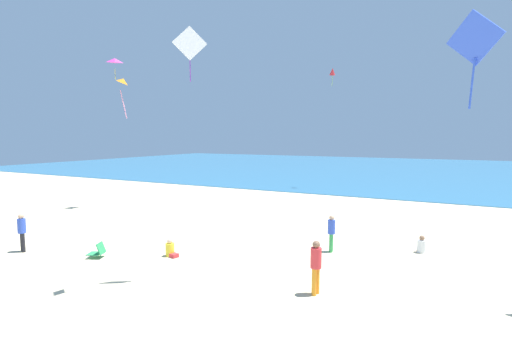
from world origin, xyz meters
The scene contains 13 objects.
ground_plane centered at (0.00, 10.00, 0.00)m, with size 120.00×120.00×0.00m, color beige.
ocean_water centered at (0.00, 55.35, 0.03)m, with size 120.00×60.00×0.05m, color teal.
beach_chair_mid_beach centered at (-5.39, 4.52, 0.28)m, with size 0.80×0.75×0.63m.
person_0 centered at (3.78, 5.10, 1.00)m, with size 0.40×0.40×1.74m.
person_2 centered at (6.34, 11.50, 0.28)m, with size 0.40×0.63×0.75m.
person_5 centered at (2.87, 9.77, 0.93)m, with size 0.36×0.36×1.61m.
person_6 centered at (-2.86, 6.05, 0.28)m, with size 0.66×0.45×0.76m.
person_7 centered at (-8.96, 3.60, 0.96)m, with size 0.42×0.42×1.66m.
kite_red centered at (-3.33, 29.99, 10.97)m, with size 0.77×0.87×1.71m.
kite_magenta centered at (-13.46, 13.29, 10.08)m, with size 0.98×1.00×1.43m.
kite_blue centered at (7.71, 0.71, 6.44)m, with size 0.79×0.33×1.48m.
kite_orange centered at (-1.69, 2.69, 6.64)m, with size 0.46×0.50×1.27m.
kite_white centered at (-0.43, 4.39, 7.99)m, with size 0.90×0.76×1.80m.
Camera 1 is at (7.60, -6.26, 4.98)m, focal length 27.32 mm.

